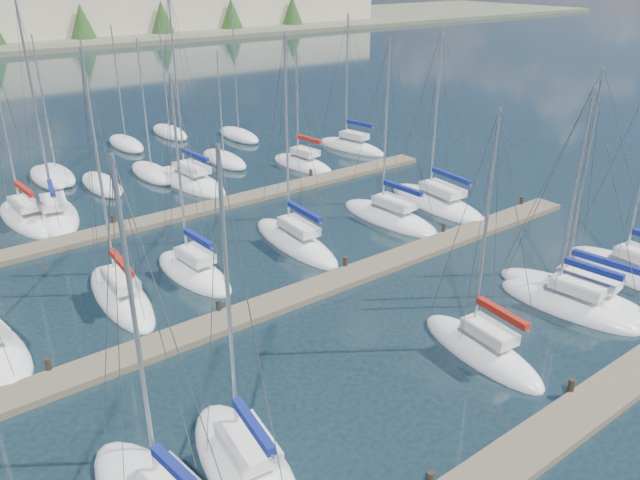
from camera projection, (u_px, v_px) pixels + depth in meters
ground at (48, 130)px, 63.99m from camera, size 400.00×400.00×0.00m
dock_near at (527, 450)px, 21.88m from camera, size 44.00×1.93×1.10m
dock_mid at (296, 296)px, 32.03m from camera, size 44.00×1.93×1.10m
dock_far at (177, 215)px, 42.18m from camera, size 44.00×1.93×1.10m
sailboat_d at (481, 350)px, 27.45m from camera, size 2.77×7.01×11.52m
sailboat_p at (190, 181)px, 48.69m from camera, size 3.58×9.23×15.16m
sailboat_r at (351, 147)px, 57.61m from camera, size 3.50×7.85×12.59m
sailboat_k at (295, 242)px, 38.10m from camera, size 2.84×8.71×13.09m
sailboat_o at (56, 216)px, 41.89m from camera, size 4.32×8.20×14.58m
sailboat_i at (121, 296)px, 31.90m from camera, size 2.83×8.15×13.20m
sailboat_g at (634, 273)px, 34.27m from camera, size 3.34×8.24×13.50m
sailboat_l at (390, 217)px, 41.77m from camera, size 3.17×8.31×12.44m
sailboat_m at (437, 203)px, 44.23m from camera, size 3.71×9.53×12.85m
sailboat_j at (194, 272)px, 34.36m from camera, size 2.77×6.84×11.59m
sailboat_f at (577, 296)px, 31.92m from camera, size 3.58×8.79×12.28m
sailboat_q at (303, 164)px, 52.68m from camera, size 3.12×7.10×10.32m
sailboat_c at (246, 464)px, 21.24m from camera, size 3.55×7.34×12.00m
sailboat_e at (568, 305)px, 31.09m from camera, size 3.30×7.44×11.69m
sailboat_n at (26, 218)px, 41.61m from camera, size 2.92×8.21×14.56m
distant_boats at (50, 175)px, 49.69m from camera, size 36.93×20.75×13.30m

